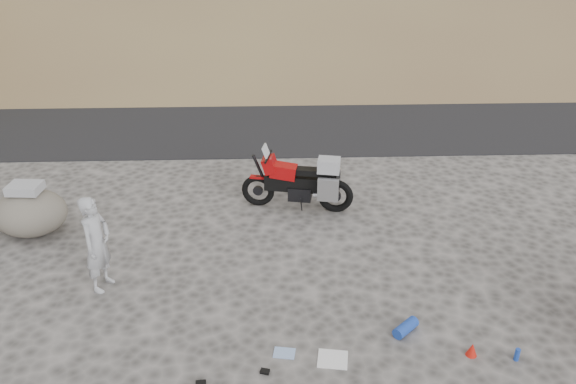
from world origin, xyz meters
name	(u,v)px	position (x,y,z in m)	size (l,w,h in m)	color
ground	(261,295)	(0.00, 0.00, 0.00)	(140.00, 140.00, 0.00)	#3F3D3B
road	(263,113)	(0.00, 9.00, 0.00)	(120.00, 7.00, 0.05)	black
motorcycle	(302,183)	(0.82, 2.89, 0.58)	(2.27, 0.91, 1.36)	black
man	(105,286)	(-2.56, 0.34, 0.00)	(0.59, 0.39, 1.62)	#9B9CA1
boulder	(30,212)	(-4.30, 2.10, 0.46)	(1.60, 1.47, 1.05)	#5A544D
small_rock	(14,217)	(-4.72, 2.29, 0.24)	(1.02, 0.98, 0.48)	#5A544D
gear_white_cloth	(333,359)	(0.98, -1.47, 0.01)	(0.41, 0.36, 0.01)	white
gear_blue_mat	(406,328)	(2.10, -0.96, 0.09)	(0.17, 0.17, 0.43)	#1B3FA5
gear_bottle	(517,355)	(3.48, -1.57, 0.09)	(0.07, 0.07, 0.19)	#1B3FA5
gear_funnel	(472,350)	(2.90, -1.45, 0.10)	(0.15, 0.15, 0.20)	red
gear_glove_a	(265,371)	(0.06, -1.67, 0.02)	(0.12, 0.09, 0.03)	black
gear_glove_b	(201,384)	(-0.77, -1.87, 0.02)	(0.13, 0.10, 0.04)	black
gear_blue_cloth	(284,353)	(0.33, -1.33, 0.01)	(0.30, 0.22, 0.01)	#8BA7D6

